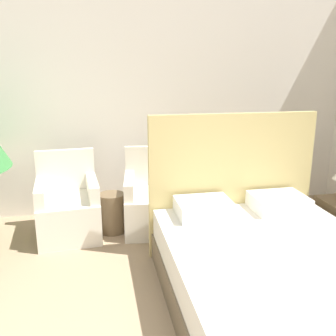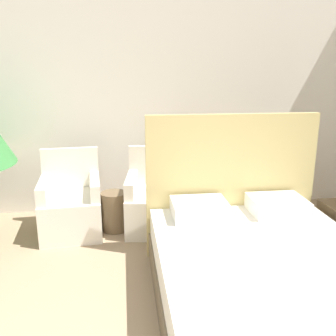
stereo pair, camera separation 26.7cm
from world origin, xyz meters
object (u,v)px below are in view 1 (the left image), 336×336
Objects in this scene: armchair_near_window_left at (69,211)px; armchair_near_window_right at (154,205)px; side_table at (112,213)px; bed at (277,275)px.

armchair_near_window_right is at bearing -4.63° from armchair_near_window_left.
armchair_near_window_right is 2.03× the size of side_table.
armchair_near_window_left is (-1.59, 1.63, -0.01)m from bed.
armchair_near_window_left reaches higher than side_table.
bed reaches higher than armchair_near_window_right.
bed is at bearing -50.27° from armchair_near_window_left.
armchair_near_window_right reaches higher than side_table.
bed is 2.47× the size of armchair_near_window_left.
side_table is at bearing 124.70° from bed.
side_table is (-1.13, 1.63, -0.07)m from bed.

